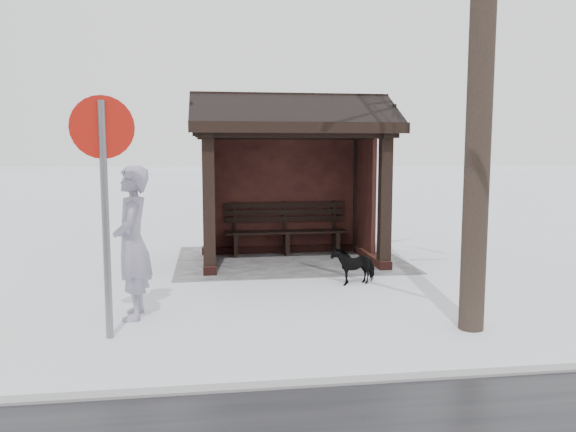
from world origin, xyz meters
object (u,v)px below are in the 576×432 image
Objects in this scene: pedestrian at (132,243)px; road_sign at (104,168)px; bus_shelter at (290,145)px; dog at (354,265)px.

road_sign reaches higher than pedestrian.
bus_shelter reaches higher than pedestrian.
pedestrian is 1.20m from road_sign.
bus_shelter is 5.34× the size of dog.
road_sign is (3.33, 2.10, 1.60)m from dog.
bus_shelter is at bearing 141.51° from pedestrian.
pedestrian is 0.71× the size of road_sign.
road_sign is at bearing -16.09° from pedestrian.
dog is 0.25× the size of road_sign.
dog is at bearing 111.04° from pedestrian.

